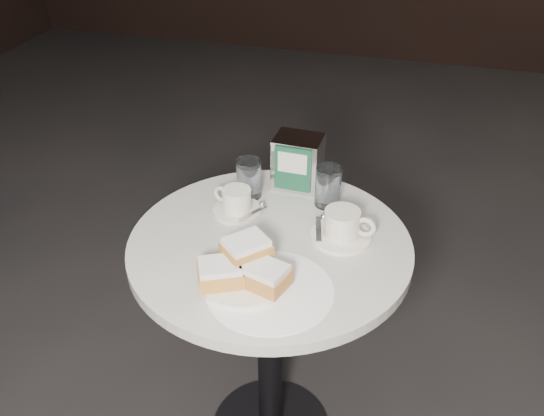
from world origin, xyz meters
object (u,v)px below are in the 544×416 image
at_px(beignet_plate, 244,270).
at_px(coffee_cup_left, 236,202).
at_px(cafe_table, 270,301).
at_px(coffee_cup_right, 342,227).
at_px(water_glass_left, 249,179).
at_px(napkin_dispenser, 298,162).
at_px(water_glass_right, 328,187).

xyz_separation_m(beignet_plate, coffee_cup_left, (-0.11, 0.27, -0.01)).
height_order(cafe_table, coffee_cup_right, coffee_cup_right).
bearing_deg(coffee_cup_left, water_glass_left, 99.84).
height_order(coffee_cup_left, water_glass_left, water_glass_left).
bearing_deg(napkin_dispenser, coffee_cup_right, -50.15).
bearing_deg(cafe_table, napkin_dispenser, 89.32).
bearing_deg(coffee_cup_left, napkin_dispenser, 69.87).
distance_m(coffee_cup_left, napkin_dispenser, 0.22).
bearing_deg(coffee_cup_right, cafe_table, -157.74).
bearing_deg(water_glass_left, coffee_cup_left, -95.83).
distance_m(coffee_cup_right, water_glass_left, 0.31).
height_order(beignet_plate, napkin_dispenser, napkin_dispenser).
height_order(beignet_plate, water_glass_left, water_glass_left).
distance_m(coffee_cup_left, water_glass_left, 0.09).
xyz_separation_m(beignet_plate, water_glass_left, (-0.10, 0.35, 0.02)).
distance_m(coffee_cup_left, coffee_cup_right, 0.29).
bearing_deg(coffee_cup_left, coffee_cup_right, 7.17).
relative_size(coffee_cup_left, napkin_dispenser, 1.07).
relative_size(cafe_table, water_glass_left, 6.83).
height_order(coffee_cup_left, napkin_dispenser, napkin_dispenser).
height_order(coffee_cup_left, coffee_cup_right, coffee_cup_right).
bearing_deg(cafe_table, water_glass_left, 120.70).
height_order(coffee_cup_left, water_glass_right, water_glass_right).
relative_size(cafe_table, coffee_cup_right, 4.58).
height_order(water_glass_right, napkin_dispenser, napkin_dispenser).
xyz_separation_m(coffee_cup_right, water_glass_right, (-0.06, 0.14, 0.02)).
bearing_deg(coffee_cup_right, beignet_plate, -126.43).
distance_m(cafe_table, coffee_cup_left, 0.28).
bearing_deg(beignet_plate, water_glass_right, 72.34).
relative_size(water_glass_right, napkin_dispenser, 0.74).
distance_m(cafe_table, napkin_dispenser, 0.39).
distance_m(water_glass_left, napkin_dispenser, 0.15).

